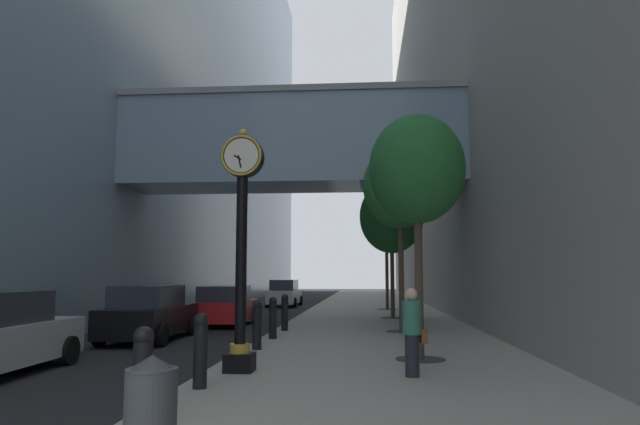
# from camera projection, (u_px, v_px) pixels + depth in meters

# --- Properties ---
(ground_plane) EXTENTS (110.00, 110.00, 0.00)m
(ground_plane) POSITION_uv_depth(u_px,v_px,m) (307.00, 313.00, 30.45)
(ground_plane) COLOR black
(ground_plane) RESTS_ON ground
(sidewalk_right) EXTENTS (7.02, 80.00, 0.14)m
(sidewalk_right) POSITION_uv_depth(u_px,v_px,m) (372.00, 309.00, 33.15)
(sidewalk_right) COLOR #9E998E
(sidewalk_right) RESTS_ON ground
(building_block_left) EXTENTS (22.80, 80.00, 36.96)m
(building_block_left) POSITION_uv_depth(u_px,v_px,m) (142.00, 16.00, 36.24)
(building_block_left) COLOR #758EA8
(building_block_left) RESTS_ON ground
(building_block_right) EXTENTS (9.00, 80.00, 36.06)m
(building_block_right) POSITION_uv_depth(u_px,v_px,m) (502.00, 9.00, 34.51)
(building_block_right) COLOR gray
(building_block_right) RESTS_ON ground
(street_clock) EXTENTS (0.84, 0.55, 4.79)m
(street_clock) POSITION_uv_depth(u_px,v_px,m) (241.00, 235.00, 11.28)
(street_clock) COLOR black
(street_clock) RESTS_ON sidewalk_right
(bollard_nearest) EXTENTS (0.24, 0.24, 1.22)m
(bollard_nearest) POSITION_uv_depth(u_px,v_px,m) (142.00, 375.00, 6.97)
(bollard_nearest) COLOR black
(bollard_nearest) RESTS_ON sidewalk_right
(bollard_second) EXTENTS (0.24, 0.24, 1.22)m
(bollard_second) POSITION_uv_depth(u_px,v_px,m) (201.00, 349.00, 9.43)
(bollard_second) COLOR black
(bollard_second) RESTS_ON sidewalk_right
(bollard_fourth) EXTENTS (0.24, 0.24, 1.22)m
(bollard_fourth) POSITION_uv_depth(u_px,v_px,m) (257.00, 324.00, 14.35)
(bollard_fourth) COLOR black
(bollard_fourth) RESTS_ON sidewalk_right
(bollard_fifth) EXTENTS (0.24, 0.24, 1.22)m
(bollard_fifth) POSITION_uv_depth(u_px,v_px,m) (273.00, 317.00, 16.81)
(bollard_fifth) COLOR black
(bollard_fifth) RESTS_ON sidewalk_right
(bollard_sixth) EXTENTS (0.24, 0.24, 1.22)m
(bollard_sixth) POSITION_uv_depth(u_px,v_px,m) (285.00, 311.00, 19.27)
(bollard_sixth) COLOR black
(bollard_sixth) RESTS_ON sidewalk_right
(street_tree_near) EXTENTS (2.19, 2.19, 5.53)m
(street_tree_near) POSITION_uv_depth(u_px,v_px,m) (417.00, 170.00, 13.04)
(street_tree_near) COLOR #333335
(street_tree_near) RESTS_ON sidewalk_right
(street_tree_mid_near) EXTENTS (2.50, 2.50, 6.30)m
(street_tree_mid_near) POSITION_uv_depth(u_px,v_px,m) (400.00, 187.00, 19.35)
(street_tree_mid_near) COLOR #333335
(street_tree_mid_near) RESTS_ON sidewalk_right
(street_tree_mid_far) EXTENTS (2.86, 2.86, 6.13)m
(street_tree_mid_far) POSITION_uv_depth(u_px,v_px,m) (392.00, 217.00, 25.56)
(street_tree_mid_far) COLOR #333335
(street_tree_mid_far) RESTS_ON sidewalk_right
(street_tree_far) EXTENTS (2.39, 2.39, 6.79)m
(street_tree_far) POSITION_uv_depth(u_px,v_px,m) (386.00, 212.00, 31.90)
(street_tree_far) COLOR #333335
(street_tree_far) RESTS_ON sidewalk_right
(trash_bin) EXTENTS (0.53, 0.53, 1.05)m
(trash_bin) POSITION_uv_depth(u_px,v_px,m) (151.00, 407.00, 5.68)
(trash_bin) COLOR #383D42
(trash_bin) RESTS_ON sidewalk_right
(pedestrian_walking) EXTENTS (0.49, 0.40, 1.62)m
(pedestrian_walking) POSITION_uv_depth(u_px,v_px,m) (412.00, 330.00, 10.52)
(pedestrian_walking) COLOR #23232D
(pedestrian_walking) RESTS_ON sidewalk_right
(car_white_mid) EXTENTS (1.98, 4.50, 1.72)m
(car_white_mid) POSITION_uv_depth(u_px,v_px,m) (285.00, 294.00, 36.89)
(car_white_mid) COLOR silver
(car_white_mid) RESTS_ON ground
(car_red_far) EXTENTS (2.17, 4.42, 1.58)m
(car_red_far) POSITION_uv_depth(u_px,v_px,m) (225.00, 306.00, 22.87)
(car_red_far) COLOR #AD191E
(car_red_far) RESTS_ON ground
(car_black_trailing) EXTENTS (2.14, 4.69, 1.68)m
(car_black_trailing) POSITION_uv_depth(u_px,v_px,m) (149.00, 314.00, 17.57)
(car_black_trailing) COLOR black
(car_black_trailing) RESTS_ON ground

